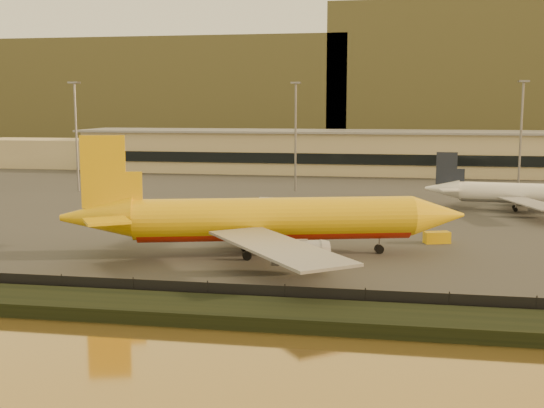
% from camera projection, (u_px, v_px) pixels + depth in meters
% --- Properties ---
extents(ground, '(900.00, 900.00, 0.00)m').
position_uv_depth(ground, '(285.00, 277.00, 81.46)').
color(ground, black).
rests_on(ground, ground).
extents(embankment, '(320.00, 7.00, 1.40)m').
position_uv_depth(embankment, '(258.00, 313.00, 64.79)').
color(embankment, black).
rests_on(embankment, ground).
extents(tarmac, '(320.00, 220.00, 0.20)m').
position_uv_depth(tarmac, '(342.00, 185.00, 174.04)').
color(tarmac, '#2D2D2D').
rests_on(tarmac, ground).
extents(perimeter_fence, '(300.00, 0.05, 2.20)m').
position_uv_depth(perimeter_fence, '(265.00, 296.00, 68.61)').
color(perimeter_fence, black).
rests_on(perimeter_fence, tarmac).
extents(terminal_building, '(202.00, 25.00, 12.60)m').
position_uv_depth(terminal_building, '(301.00, 152.00, 205.41)').
color(terminal_building, tan).
rests_on(terminal_building, tarmac).
extents(apron_light_masts, '(152.20, 12.20, 25.40)m').
position_uv_depth(apron_light_masts, '(405.00, 126.00, 149.74)').
color(apron_light_masts, slate).
rests_on(apron_light_masts, tarmac).
extents(distant_hills, '(470.00, 160.00, 70.00)m').
position_uv_depth(distant_hills, '(338.00, 86.00, 411.86)').
color(distant_hills, brown).
rests_on(distant_hills, ground).
extents(dhl_cargo_jet, '(53.80, 51.57, 16.27)m').
position_uv_depth(dhl_cargo_jet, '(268.00, 220.00, 91.26)').
color(dhl_cargo_jet, '#DDAB0B').
rests_on(dhl_cargo_jet, tarmac).
extents(white_narrowbody_jet, '(38.27, 37.19, 10.99)m').
position_uv_depth(white_narrowbody_jet, '(527.00, 194.00, 130.18)').
color(white_narrowbody_jet, white).
rests_on(white_narrowbody_jet, tarmac).
extents(gse_vehicle_yellow, '(4.10, 2.78, 1.69)m').
position_uv_depth(gse_vehicle_yellow, '(437.00, 237.00, 100.07)').
color(gse_vehicle_yellow, '#DDAB0B').
rests_on(gse_vehicle_yellow, tarmac).
extents(gse_vehicle_white, '(4.86, 3.57, 2.00)m').
position_uv_depth(gse_vehicle_white, '(255.00, 223.00, 111.65)').
color(gse_vehicle_white, white).
rests_on(gse_vehicle_white, tarmac).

